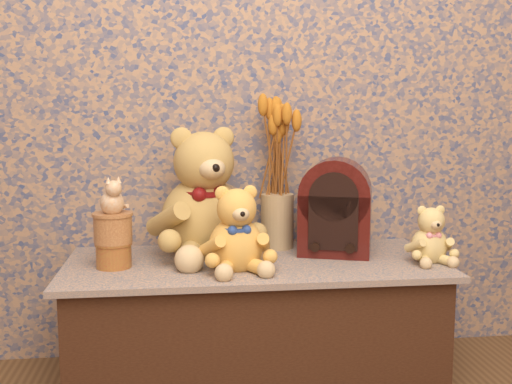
{
  "coord_description": "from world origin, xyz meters",
  "views": [
    {
      "loc": [
        -0.24,
        -0.78,
        0.93
      ],
      "look_at": [
        0.0,
        1.17,
        0.66
      ],
      "focal_mm": 43.02,
      "sensor_mm": 36.0,
      "label": 1
    }
  ],
  "objects_px": {
    "teddy_large": "(202,187)",
    "cat_figurine": "(112,195)",
    "teddy_medium": "(236,224)",
    "ceramic_vase": "(277,221)",
    "teddy_small": "(430,232)",
    "biscuit_tin_lower": "(114,255)",
    "cathedral_radio": "(335,206)"
  },
  "relations": [
    {
      "from": "teddy_medium",
      "to": "ceramic_vase",
      "type": "distance_m",
      "value": 0.34
    },
    {
      "from": "teddy_large",
      "to": "cat_figurine",
      "type": "height_order",
      "value": "teddy_large"
    },
    {
      "from": "teddy_medium",
      "to": "biscuit_tin_lower",
      "type": "height_order",
      "value": "teddy_medium"
    },
    {
      "from": "cathedral_radio",
      "to": "ceramic_vase",
      "type": "bearing_deg",
      "value": 165.87
    },
    {
      "from": "teddy_medium",
      "to": "ceramic_vase",
      "type": "relative_size",
      "value": 1.45
    },
    {
      "from": "cathedral_radio",
      "to": "teddy_large",
      "type": "bearing_deg",
      "value": -166.32
    },
    {
      "from": "cathedral_radio",
      "to": "teddy_medium",
      "type": "bearing_deg",
      "value": -136.74
    },
    {
      "from": "teddy_large",
      "to": "teddy_small",
      "type": "bearing_deg",
      "value": -30.11
    },
    {
      "from": "teddy_large",
      "to": "teddy_small",
      "type": "height_order",
      "value": "teddy_large"
    },
    {
      "from": "teddy_large",
      "to": "cathedral_radio",
      "type": "bearing_deg",
      "value": -21.01
    },
    {
      "from": "cathedral_radio",
      "to": "ceramic_vase",
      "type": "distance_m",
      "value": 0.23
    },
    {
      "from": "cathedral_radio",
      "to": "ceramic_vase",
      "type": "relative_size",
      "value": 1.69
    },
    {
      "from": "teddy_large",
      "to": "ceramic_vase",
      "type": "bearing_deg",
      "value": 0.2
    },
    {
      "from": "teddy_large",
      "to": "teddy_small",
      "type": "xyz_separation_m",
      "value": [
        0.75,
        -0.19,
        -0.14
      ]
    },
    {
      "from": "teddy_medium",
      "to": "ceramic_vase",
      "type": "xyz_separation_m",
      "value": [
        0.18,
        0.29,
        -0.04
      ]
    },
    {
      "from": "teddy_large",
      "to": "biscuit_tin_lower",
      "type": "distance_m",
      "value": 0.38
    },
    {
      "from": "teddy_medium",
      "to": "cat_figurine",
      "type": "distance_m",
      "value": 0.41
    },
    {
      "from": "cathedral_radio",
      "to": "biscuit_tin_lower",
      "type": "relative_size",
      "value": 3.0
    },
    {
      "from": "teddy_small",
      "to": "biscuit_tin_lower",
      "type": "bearing_deg",
      "value": 175.84
    },
    {
      "from": "biscuit_tin_lower",
      "to": "cat_figurine",
      "type": "height_order",
      "value": "cat_figurine"
    },
    {
      "from": "teddy_medium",
      "to": "cathedral_radio",
      "type": "relative_size",
      "value": 0.86
    },
    {
      "from": "ceramic_vase",
      "to": "biscuit_tin_lower",
      "type": "height_order",
      "value": "ceramic_vase"
    },
    {
      "from": "cathedral_radio",
      "to": "biscuit_tin_lower",
      "type": "xyz_separation_m",
      "value": [
        -0.75,
        -0.1,
        -0.13
      ]
    },
    {
      "from": "ceramic_vase",
      "to": "teddy_small",
      "type": "bearing_deg",
      "value": -29.79
    },
    {
      "from": "teddy_small",
      "to": "biscuit_tin_lower",
      "type": "relative_size",
      "value": 1.82
    },
    {
      "from": "ceramic_vase",
      "to": "biscuit_tin_lower",
      "type": "distance_m",
      "value": 0.61
    },
    {
      "from": "ceramic_vase",
      "to": "cat_figurine",
      "type": "relative_size",
      "value": 1.61
    },
    {
      "from": "biscuit_tin_lower",
      "to": "cat_figurine",
      "type": "relative_size",
      "value": 0.91
    },
    {
      "from": "cat_figurine",
      "to": "teddy_small",
      "type": "bearing_deg",
      "value": -20.65
    },
    {
      "from": "ceramic_vase",
      "to": "biscuit_tin_lower",
      "type": "relative_size",
      "value": 1.77
    },
    {
      "from": "teddy_small",
      "to": "cathedral_radio",
      "type": "distance_m",
      "value": 0.33
    },
    {
      "from": "teddy_small",
      "to": "ceramic_vase",
      "type": "bearing_deg",
      "value": 148.89
    }
  ]
}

